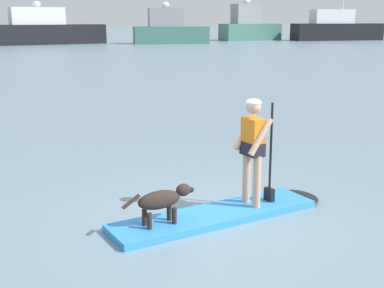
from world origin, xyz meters
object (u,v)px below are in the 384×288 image
(moored_boat_center, at_px, (249,27))
(moored_boat_outer, at_px, (170,30))
(person_paddler, at_px, (253,145))
(dog, at_px, (163,200))
(paddleboard, at_px, (228,213))
(moored_boat_far_starboard, at_px, (336,28))
(moored_boat_far_port, at_px, (45,30))

(moored_boat_center, bearing_deg, moored_boat_outer, -157.28)
(person_paddler, relative_size, dog, 1.49)
(paddleboard, xyz_separation_m, moored_boat_far_starboard, (39.03, 53.61, 1.50))
(moored_boat_far_port, xyz_separation_m, moored_boat_center, (26.37, 2.00, 0.21))
(person_paddler, bearing_deg, moored_boat_outer, 74.02)
(paddleboard, distance_m, person_paddler, 1.08)
(dog, relative_size, moored_boat_outer, 0.12)
(dog, xyz_separation_m, moored_boat_far_starboard, (40.10, 53.81, 1.11))
(paddleboard, xyz_separation_m, moored_boat_outer, (15.29, 51.95, 1.48))
(person_paddler, relative_size, moored_boat_center, 0.19)
(person_paddler, relative_size, moored_boat_outer, 0.18)
(paddleboard, height_order, moored_boat_far_starboard, moored_boat_far_starboard)
(dog, height_order, moored_boat_outer, moored_boat_outer)
(person_paddler, bearing_deg, moored_boat_far_starboard, 54.20)
(moored_boat_outer, bearing_deg, paddleboard, -106.40)
(paddleboard, xyz_separation_m, moored_boat_center, (28.02, 57.28, 1.72))
(moored_boat_far_port, bearing_deg, dog, -92.80)
(moored_boat_outer, relative_size, moored_boat_center, 1.03)
(paddleboard, xyz_separation_m, person_paddler, (0.43, 0.08, 0.99))
(moored_boat_far_port, relative_size, moored_boat_outer, 1.50)
(moored_boat_outer, bearing_deg, dog, -107.41)
(person_paddler, xyz_separation_m, moored_boat_far_starboard, (38.60, 53.53, 0.51))
(moored_boat_outer, height_order, moored_boat_far_starboard, moored_boat_far_starboard)
(moored_boat_far_port, height_order, moored_boat_outer, moored_boat_far_port)
(paddleboard, relative_size, dog, 3.26)
(dog, xyz_separation_m, moored_boat_center, (29.08, 57.48, 1.32))
(paddleboard, bearing_deg, moored_boat_far_starboard, 53.94)
(moored_boat_center, height_order, moored_boat_far_starboard, moored_boat_far_starboard)
(person_paddler, bearing_deg, dog, -169.35)
(dog, relative_size, moored_boat_center, 0.13)
(moored_boat_far_port, bearing_deg, paddleboard, -91.70)
(moored_boat_outer, bearing_deg, person_paddler, -105.98)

